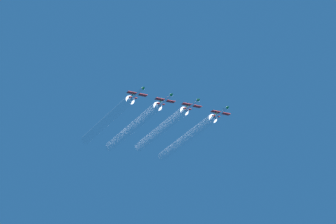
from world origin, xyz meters
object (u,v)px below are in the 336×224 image
object	(u,v)px
jet_inner_right	(138,93)
jet_far_left	(222,112)
jet_center	(166,99)
jet_inner_left	(193,104)

from	to	relation	value
jet_inner_right	jet_far_left	bearing A→B (deg)	-178.66
jet_far_left	jet_inner_right	world-z (taller)	jet_inner_right
jet_far_left	jet_center	distance (m)	25.32
jet_inner_left	jet_center	xyz separation A→B (m)	(12.11, 0.34, -0.37)
jet_far_left	jet_inner_left	xyz separation A→B (m)	(13.21, -0.11, 0.76)
jet_far_left	jet_center	world-z (taller)	jet_center
jet_far_left	jet_center	size ratio (longest dim) A/B	1.00
jet_inner_left	jet_far_left	bearing A→B (deg)	179.54
jet_inner_left	jet_center	size ratio (longest dim) A/B	1.00
jet_center	jet_inner_right	world-z (taller)	jet_center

